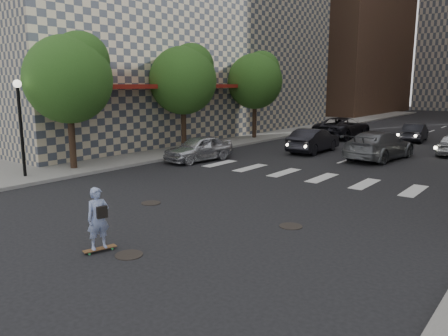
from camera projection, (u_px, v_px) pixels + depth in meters
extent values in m
plane|color=black|center=(166.00, 222.00, 13.64)|extent=(160.00, 160.00, 0.00)
cube|color=gray|center=(213.00, 133.00, 37.87)|extent=(13.00, 80.00, 0.15)
cube|color=black|center=(153.00, 120.00, 27.77)|extent=(0.30, 14.00, 4.00)
cube|color=maroon|center=(161.00, 86.00, 26.89)|extent=(1.60, 14.00, 0.25)
cylinder|color=black|center=(21.00, 132.00, 19.35)|extent=(0.14, 0.14, 4.00)
sphere|color=#F2EACC|center=(17.00, 84.00, 18.95)|extent=(0.36, 0.36, 0.36)
cylinder|color=#382619|center=(72.00, 140.00, 21.40)|extent=(0.32, 0.32, 2.80)
sphere|color=#274E1A|center=(68.00, 80.00, 20.85)|extent=(4.20, 4.20, 4.20)
sphere|color=#274E1A|center=(80.00, 61.00, 21.03)|extent=(2.80, 2.80, 2.80)
cylinder|color=#382619|center=(184.00, 127.00, 27.60)|extent=(0.32, 0.32, 2.80)
sphere|color=#274E1A|center=(183.00, 81.00, 27.05)|extent=(4.20, 4.20, 4.20)
sphere|color=#274E1A|center=(192.00, 66.00, 27.23)|extent=(2.80, 2.80, 2.80)
cylinder|color=#382619|center=(254.00, 119.00, 33.80)|extent=(0.32, 0.32, 2.80)
sphere|color=#274E1A|center=(255.00, 81.00, 33.25)|extent=(4.20, 4.20, 4.20)
sphere|color=#274E1A|center=(262.00, 69.00, 33.43)|extent=(2.80, 2.80, 2.80)
cylinder|color=black|center=(129.00, 255.00, 10.98)|extent=(0.70, 0.70, 0.02)
cylinder|color=black|center=(151.00, 203.00, 15.77)|extent=(0.70, 0.70, 0.02)
cylinder|color=black|center=(291.00, 226.00, 13.20)|extent=(0.70, 0.70, 0.02)
cube|color=brown|center=(100.00, 249.00, 11.21)|extent=(0.43, 0.87, 0.02)
cylinder|color=green|center=(87.00, 252.00, 11.10)|extent=(0.04, 0.06, 0.06)
cylinder|color=green|center=(89.00, 254.00, 10.98)|extent=(0.04, 0.06, 0.06)
cylinder|color=green|center=(110.00, 247.00, 11.45)|extent=(0.04, 0.06, 0.06)
cylinder|color=green|center=(112.00, 249.00, 11.33)|extent=(0.04, 0.06, 0.06)
imported|color=#91A0D2|center=(98.00, 218.00, 11.05)|extent=(0.53, 0.67, 1.60)
cube|color=black|center=(102.00, 212.00, 10.91)|extent=(0.16, 0.28, 0.30)
imported|color=silver|center=(199.00, 148.00, 24.34)|extent=(2.19, 4.38, 1.43)
imported|color=black|center=(313.00, 140.00, 27.48)|extent=(1.65, 4.57, 1.50)
imported|color=slate|center=(379.00, 145.00, 24.89)|extent=(2.87, 5.77, 1.61)
imported|color=black|center=(342.00, 128.00, 34.88)|extent=(2.95, 6.03, 1.65)
imported|color=black|center=(415.00, 132.00, 32.80)|extent=(1.81, 4.14, 1.32)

